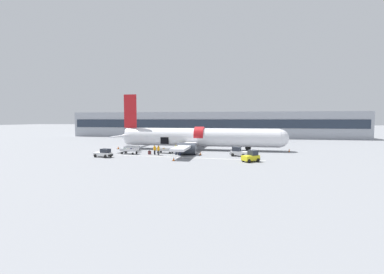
{
  "coord_description": "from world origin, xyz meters",
  "views": [
    {
      "loc": [
        10.04,
        -46.49,
        6.33
      ],
      "look_at": [
        0.85,
        3.39,
        2.82
      ],
      "focal_mm": 24.0,
      "sensor_mm": 36.0,
      "label": 1
    }
  ],
  "objects_px": {
    "baggage_tug_lead": "(239,152)",
    "baggage_cart_loading": "(166,151)",
    "baggage_tug_rear": "(251,157)",
    "ground_crew_marshal": "(155,150)",
    "baggage_tug_mid": "(104,154)",
    "baggage_cart_empty": "(133,149)",
    "ground_crew_loader_b": "(158,150)",
    "ground_crew_helper": "(180,150)",
    "ground_crew_supervisor": "(183,148)",
    "suitcase_on_tarmac_spare": "(150,153)",
    "ground_crew_driver": "(180,147)",
    "baggage_cart_queued": "(130,151)",
    "airplane": "(197,138)",
    "ground_crew_loader_a": "(176,149)"
  },
  "relations": [
    {
      "from": "ground_crew_supervisor",
      "to": "ground_crew_helper",
      "type": "distance_m",
      "value": 4.01
    },
    {
      "from": "ground_crew_supervisor",
      "to": "ground_crew_marshal",
      "type": "height_order",
      "value": "ground_crew_supervisor"
    },
    {
      "from": "baggage_tug_lead",
      "to": "baggage_cart_queued",
      "type": "bearing_deg",
      "value": -178.08
    },
    {
      "from": "ground_crew_helper",
      "to": "baggage_tug_mid",
      "type": "bearing_deg",
      "value": -161.75
    },
    {
      "from": "ground_crew_loader_a",
      "to": "baggage_cart_empty",
      "type": "bearing_deg",
      "value": 158.83
    },
    {
      "from": "baggage_cart_empty",
      "to": "ground_crew_loader_a",
      "type": "distance_m",
      "value": 10.67
    },
    {
      "from": "ground_crew_driver",
      "to": "ground_crew_marshal",
      "type": "distance_m",
      "value": 5.86
    },
    {
      "from": "baggage_tug_lead",
      "to": "ground_crew_helper",
      "type": "relative_size",
      "value": 1.77
    },
    {
      "from": "baggage_cart_empty",
      "to": "ground_crew_marshal",
      "type": "height_order",
      "value": "ground_crew_marshal"
    },
    {
      "from": "ground_crew_loader_b",
      "to": "ground_crew_helper",
      "type": "height_order",
      "value": "ground_crew_helper"
    },
    {
      "from": "airplane",
      "to": "baggage_tug_lead",
      "type": "distance_m",
      "value": 11.91
    },
    {
      "from": "baggage_tug_rear",
      "to": "ground_crew_marshal",
      "type": "relative_size",
      "value": 1.66
    },
    {
      "from": "ground_crew_loader_a",
      "to": "ground_crew_loader_b",
      "type": "xyz_separation_m",
      "value": [
        -2.87,
        -1.26,
        -0.03
      ]
    },
    {
      "from": "baggage_tug_lead",
      "to": "ground_crew_marshal",
      "type": "xyz_separation_m",
      "value": [
        -14.8,
        -0.72,
        0.23
      ]
    },
    {
      "from": "baggage_tug_rear",
      "to": "baggage_cart_queued",
      "type": "distance_m",
      "value": 22.02
    },
    {
      "from": "baggage_tug_lead",
      "to": "ground_crew_driver",
      "type": "bearing_deg",
      "value": 160.99
    },
    {
      "from": "baggage_cart_empty",
      "to": "ground_crew_marshal",
      "type": "distance_m",
      "value": 7.65
    },
    {
      "from": "baggage_tug_rear",
      "to": "ground_crew_loader_a",
      "type": "bearing_deg",
      "value": 157.46
    },
    {
      "from": "baggage_cart_loading",
      "to": "baggage_tug_rear",
      "type": "bearing_deg",
      "value": -24.8
    },
    {
      "from": "baggage_tug_lead",
      "to": "ground_crew_driver",
      "type": "relative_size",
      "value": 1.92
    },
    {
      "from": "baggage_tug_lead",
      "to": "baggage_tug_mid",
      "type": "height_order",
      "value": "baggage_tug_lead"
    },
    {
      "from": "baggage_tug_mid",
      "to": "ground_crew_marshal",
      "type": "distance_m",
      "value": 8.66
    },
    {
      "from": "baggage_cart_queued",
      "to": "ground_crew_loader_b",
      "type": "xyz_separation_m",
      "value": [
        5.73,
        -0.66,
        0.38
      ]
    },
    {
      "from": "baggage_tug_rear",
      "to": "baggage_cart_queued",
      "type": "xyz_separation_m",
      "value": [
        -21.5,
        4.75,
        -0.18
      ]
    },
    {
      "from": "ground_crew_loader_b",
      "to": "ground_crew_marshal",
      "type": "height_order",
      "value": "ground_crew_loader_b"
    },
    {
      "from": "baggage_tug_lead",
      "to": "baggage_cart_loading",
      "type": "relative_size",
      "value": 0.74
    },
    {
      "from": "airplane",
      "to": "ground_crew_supervisor",
      "type": "relative_size",
      "value": 20.17
    },
    {
      "from": "baggage_cart_queued",
      "to": "ground_crew_supervisor",
      "type": "distance_m",
      "value": 9.96
    },
    {
      "from": "baggage_tug_rear",
      "to": "baggage_cart_queued",
      "type": "bearing_deg",
      "value": 167.53
    },
    {
      "from": "baggage_tug_mid",
      "to": "ground_crew_supervisor",
      "type": "relative_size",
      "value": 1.94
    },
    {
      "from": "airplane",
      "to": "baggage_cart_loading",
      "type": "distance_m",
      "value": 8.44
    },
    {
      "from": "baggage_cart_loading",
      "to": "airplane",
      "type": "bearing_deg",
      "value": 52.67
    },
    {
      "from": "airplane",
      "to": "baggage_tug_lead",
      "type": "height_order",
      "value": "airplane"
    },
    {
      "from": "airplane",
      "to": "baggage_cart_queued",
      "type": "xyz_separation_m",
      "value": [
        -11.14,
        -8.82,
        -2.0
      ]
    },
    {
      "from": "ground_crew_driver",
      "to": "ground_crew_helper",
      "type": "bearing_deg",
      "value": -77.8
    },
    {
      "from": "baggage_tug_mid",
      "to": "baggage_cart_empty",
      "type": "xyz_separation_m",
      "value": [
        1.22,
        9.03,
        -0.15
      ]
    },
    {
      "from": "ground_crew_loader_a",
      "to": "airplane",
      "type": "bearing_deg",
      "value": 72.81
    },
    {
      "from": "suitcase_on_tarmac_spare",
      "to": "ground_crew_driver",
      "type": "bearing_deg",
      "value": 43.92
    },
    {
      "from": "baggage_cart_loading",
      "to": "ground_crew_helper",
      "type": "relative_size",
      "value": 2.38
    },
    {
      "from": "baggage_cart_loading",
      "to": "baggage_cart_empty",
      "type": "relative_size",
      "value": 1.08
    },
    {
      "from": "baggage_cart_queued",
      "to": "suitcase_on_tarmac_spare",
      "type": "relative_size",
      "value": 5.6
    },
    {
      "from": "ground_crew_loader_a",
      "to": "suitcase_on_tarmac_spare",
      "type": "relative_size",
      "value": 2.43
    },
    {
      "from": "baggage_tug_mid",
      "to": "baggage_cart_empty",
      "type": "height_order",
      "value": "baggage_tug_mid"
    },
    {
      "from": "baggage_tug_mid",
      "to": "suitcase_on_tarmac_spare",
      "type": "height_order",
      "value": "baggage_tug_mid"
    },
    {
      "from": "baggage_cart_empty",
      "to": "ground_crew_supervisor",
      "type": "height_order",
      "value": "ground_crew_supervisor"
    },
    {
      "from": "ground_crew_supervisor",
      "to": "ground_crew_loader_b",
      "type": "bearing_deg",
      "value": -131.48
    },
    {
      "from": "baggage_tug_mid",
      "to": "ground_crew_driver",
      "type": "relative_size",
      "value": 2.08
    },
    {
      "from": "baggage_cart_loading",
      "to": "ground_crew_marshal",
      "type": "relative_size",
      "value": 2.47
    },
    {
      "from": "baggage_tug_lead",
      "to": "ground_crew_loader_b",
      "type": "distance_m",
      "value": 13.95
    },
    {
      "from": "baggage_tug_mid",
      "to": "ground_crew_helper",
      "type": "relative_size",
      "value": 1.92
    }
  ]
}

